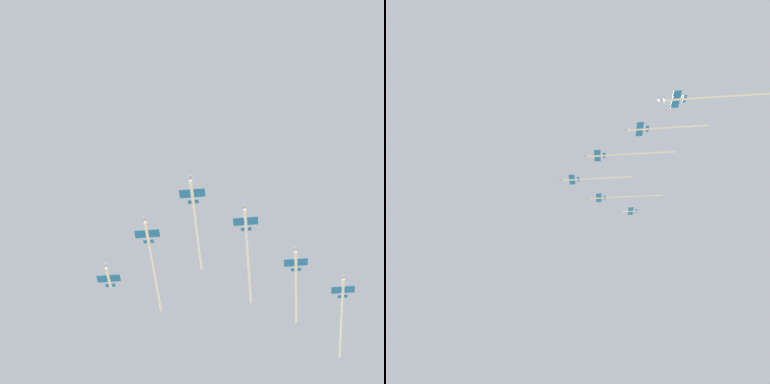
% 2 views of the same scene
% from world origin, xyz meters
% --- Properties ---
extents(jet_lead, '(37.83, 8.67, 2.23)m').
position_xyz_m(jet_lead, '(2.26, 15.76, 169.22)').
color(jet_lead, white).
extents(jet_port_inner, '(42.97, 9.39, 2.23)m').
position_xyz_m(jet_port_inner, '(-15.38, 28.50, 170.46)').
color(jet_port_inner, white).
extents(jet_starboard_inner, '(41.37, 9.16, 2.23)m').
position_xyz_m(jet_starboard_inner, '(-10.55, -1.24, 167.99)').
color(jet_starboard_inner, white).
extents(jet_port_outer, '(35.30, 8.32, 2.23)m').
position_xyz_m(jet_port_outer, '(-32.81, 41.27, 169.97)').
color(jet_port_outer, white).
extents(jet_starboard_outer, '(10.74, 7.92, 2.23)m').
position_xyz_m(jet_starboard_outer, '(-16.84, -17.32, 168.49)').
color(jet_starboard_outer, white).
extents(jet_center_rear, '(41.55, 9.19, 2.23)m').
position_xyz_m(jet_center_rear, '(-49.69, 54.11, 168.34)').
color(jet_center_rear, white).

